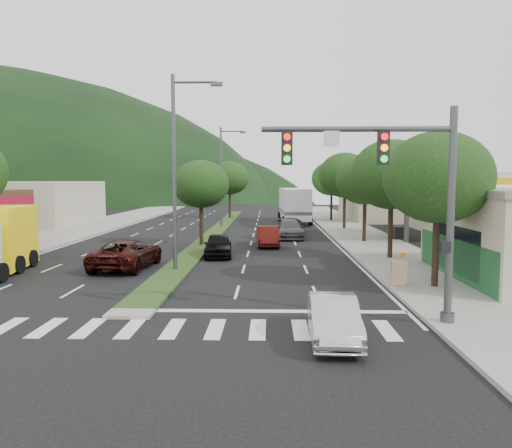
{
  "coord_description": "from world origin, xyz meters",
  "views": [
    {
      "loc": [
        4.84,
        -17.4,
        4.69
      ],
      "look_at": [
        4.07,
        12.37,
        2.09
      ],
      "focal_mm": 35.0,
      "sensor_mm": 36.0,
      "label": 1
    }
  ],
  "objects_px": {
    "traffic_signal": "(402,182)",
    "car_queue_c": "(268,236)",
    "tree_r_c": "(365,180)",
    "tree_r_e": "(332,179)",
    "a_frame_sign": "(399,270)",
    "tree_r_a": "(438,177)",
    "car_queue_a": "(218,245)",
    "tree_r_d": "(345,175)",
    "suv_maroon": "(127,254)",
    "sedan_silver": "(334,318)",
    "tree_med_far": "(230,178)",
    "car_queue_b": "(290,229)",
    "tree_med_near": "(201,184)",
    "car_queue_d": "(291,225)",
    "streetlight_mid": "(223,172)",
    "tree_r_b": "(392,175)",
    "motorhome": "(294,205)",
    "streetlight_near": "(178,163)"
  },
  "relations": [
    {
      "from": "tree_r_a",
      "to": "tree_med_far",
      "type": "distance_m",
      "value": 41.76
    },
    {
      "from": "tree_r_e",
      "to": "car_queue_a",
      "type": "relative_size",
      "value": 1.61
    },
    {
      "from": "tree_r_a",
      "to": "tree_r_d",
      "type": "relative_size",
      "value": 0.93
    },
    {
      "from": "traffic_signal",
      "to": "streetlight_mid",
      "type": "bearing_deg",
      "value": 104.33
    },
    {
      "from": "tree_med_far",
      "to": "car_queue_b",
      "type": "xyz_separation_m",
      "value": [
        6.55,
        -20.95,
        -4.26
      ]
    },
    {
      "from": "tree_r_b",
      "to": "motorhome",
      "type": "height_order",
      "value": "tree_r_b"
    },
    {
      "from": "tree_r_e",
      "to": "tree_med_near",
      "type": "height_order",
      "value": "tree_r_e"
    },
    {
      "from": "tree_med_far",
      "to": "car_queue_d",
      "type": "distance_m",
      "value": 17.89
    },
    {
      "from": "car_queue_b",
      "to": "sedan_silver",
      "type": "bearing_deg",
      "value": -90.87
    },
    {
      "from": "tree_med_far",
      "to": "suv_maroon",
      "type": "bearing_deg",
      "value": -94.51
    },
    {
      "from": "traffic_signal",
      "to": "tree_r_a",
      "type": "height_order",
      "value": "traffic_signal"
    },
    {
      "from": "tree_r_e",
      "to": "streetlight_near",
      "type": "xyz_separation_m",
      "value": [
        -11.79,
        -32.0,
        0.69
      ]
    },
    {
      "from": "car_queue_b",
      "to": "car_queue_a",
      "type": "bearing_deg",
      "value": -117.18
    },
    {
      "from": "tree_med_far",
      "to": "suv_maroon",
      "type": "xyz_separation_m",
      "value": [
        -2.77,
        -35.12,
        -4.22
      ]
    },
    {
      "from": "streetlight_near",
      "to": "car_queue_c",
      "type": "xyz_separation_m",
      "value": [
        4.54,
        10.05,
        -4.88
      ]
    },
    {
      "from": "a_frame_sign",
      "to": "sedan_silver",
      "type": "bearing_deg",
      "value": -112.51
    },
    {
      "from": "tree_r_c",
      "to": "tree_r_e",
      "type": "distance_m",
      "value": 20.0
    },
    {
      "from": "tree_r_c",
      "to": "car_queue_a",
      "type": "height_order",
      "value": "tree_r_c"
    },
    {
      "from": "streetlight_near",
      "to": "car_queue_b",
      "type": "distance_m",
      "value": 17.03
    },
    {
      "from": "tree_r_c",
      "to": "streetlight_mid",
      "type": "xyz_separation_m",
      "value": [
        -11.79,
        13.0,
        0.84
      ]
    },
    {
      "from": "streetlight_mid",
      "to": "car_queue_c",
      "type": "distance_m",
      "value": 16.37
    },
    {
      "from": "traffic_signal",
      "to": "car_queue_a",
      "type": "height_order",
      "value": "traffic_signal"
    },
    {
      "from": "tree_r_c",
      "to": "car_queue_a",
      "type": "relative_size",
      "value": 1.56
    },
    {
      "from": "streetlight_mid",
      "to": "car_queue_a",
      "type": "bearing_deg",
      "value": -85.72
    },
    {
      "from": "sedan_silver",
      "to": "car_queue_b",
      "type": "distance_m",
      "value": 26.05
    },
    {
      "from": "sedan_silver",
      "to": "tree_r_e",
      "type": "bearing_deg",
      "value": 84.82
    },
    {
      "from": "tree_r_b",
      "to": "car_queue_d",
      "type": "distance_m",
      "value": 17.43
    },
    {
      "from": "car_queue_c",
      "to": "motorhome",
      "type": "xyz_separation_m",
      "value": [
        2.9,
        20.01,
        1.32
      ]
    },
    {
      "from": "tree_r_c",
      "to": "a_frame_sign",
      "type": "distance_m",
      "value": 16.34
    },
    {
      "from": "traffic_signal",
      "to": "suv_maroon",
      "type": "height_order",
      "value": "traffic_signal"
    },
    {
      "from": "traffic_signal",
      "to": "car_queue_c",
      "type": "distance_m",
      "value": 20.43
    },
    {
      "from": "tree_r_a",
      "to": "tree_med_far",
      "type": "relative_size",
      "value": 0.96
    },
    {
      "from": "suv_maroon",
      "to": "car_queue_c",
      "type": "bearing_deg",
      "value": -124.91
    },
    {
      "from": "tree_med_near",
      "to": "tree_med_far",
      "type": "relative_size",
      "value": 0.87
    },
    {
      "from": "tree_r_c",
      "to": "tree_r_e",
      "type": "bearing_deg",
      "value": 90.0
    },
    {
      "from": "tree_r_d",
      "to": "suv_maroon",
      "type": "xyz_separation_m",
      "value": [
        -14.77,
        -21.12,
        -4.4
      ]
    },
    {
      "from": "car_queue_a",
      "to": "car_queue_c",
      "type": "bearing_deg",
      "value": 54.17
    },
    {
      "from": "car_queue_a",
      "to": "tree_r_a",
      "type": "bearing_deg",
      "value": -45.74
    },
    {
      "from": "tree_r_b",
      "to": "car_queue_a",
      "type": "xyz_separation_m",
      "value": [
        -10.3,
        1.05,
        -4.33
      ]
    },
    {
      "from": "tree_med_far",
      "to": "sedan_silver",
      "type": "xyz_separation_m",
      "value": [
        6.75,
        -47.0,
        -4.36
      ]
    },
    {
      "from": "tree_r_a",
      "to": "tree_r_c",
      "type": "height_order",
      "value": "tree_r_a"
    },
    {
      "from": "tree_r_b",
      "to": "car_queue_c",
      "type": "xyz_separation_m",
      "value": [
        -7.25,
        6.05,
        -4.33
      ]
    },
    {
      "from": "car_queue_b",
      "to": "a_frame_sign",
      "type": "relative_size",
      "value": 3.59
    },
    {
      "from": "tree_med_near",
      "to": "suv_maroon",
      "type": "relative_size",
      "value": 1.07
    },
    {
      "from": "traffic_signal",
      "to": "tree_r_b",
      "type": "distance_m",
      "value": 13.87
    },
    {
      "from": "car_queue_c",
      "to": "motorhome",
      "type": "distance_m",
      "value": 20.26
    },
    {
      "from": "tree_r_d",
      "to": "sedan_silver",
      "type": "relative_size",
      "value": 1.82
    },
    {
      "from": "tree_r_a",
      "to": "suv_maroon",
      "type": "distance_m",
      "value": 16.07
    },
    {
      "from": "tree_r_d",
      "to": "tree_r_e",
      "type": "bearing_deg",
      "value": 90.0
    },
    {
      "from": "traffic_signal",
      "to": "tree_r_d",
      "type": "distance_m",
      "value": 31.68
    }
  ]
}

